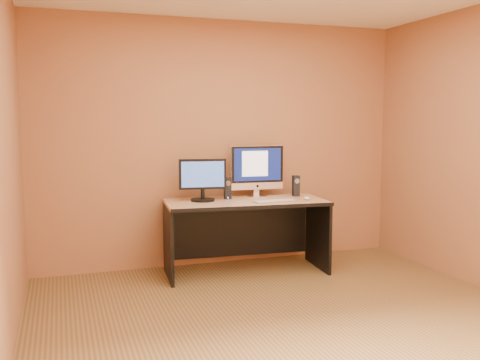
{
  "coord_description": "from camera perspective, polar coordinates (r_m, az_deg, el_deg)",
  "views": [
    {
      "loc": [
        -1.66,
        -3.5,
        1.57
      ],
      "look_at": [
        0.01,
        1.43,
        0.97
      ],
      "focal_mm": 40.0,
      "sensor_mm": 36.0,
      "label": 1
    }
  ],
  "objects": [
    {
      "name": "speaker_left",
      "position": [
        5.49,
        -1.33,
        -0.88
      ],
      "size": [
        0.08,
        0.08,
        0.22
      ],
      "primitive_type": null,
      "rotation": [
        0.0,
        0.0,
        -0.13
      ],
      "color": "black",
      "rests_on": "desk"
    },
    {
      "name": "speaker_right",
      "position": [
        5.72,
        5.98,
        -0.62
      ],
      "size": [
        0.08,
        0.08,
        0.22
      ],
      "primitive_type": null,
      "rotation": [
        0.0,
        0.0,
        -0.1
      ],
      "color": "black",
      "rests_on": "desk"
    },
    {
      "name": "second_monitor",
      "position": [
        5.35,
        -4.01,
        -0.01
      ],
      "size": [
        0.51,
        0.31,
        0.42
      ],
      "primitive_type": null,
      "rotation": [
        0.0,
        0.0,
        -0.15
      ],
      "color": "black",
      "rests_on": "desk"
    },
    {
      "name": "cable_a",
      "position": [
        5.74,
        2.57,
        -1.62
      ],
      "size": [
        0.02,
        0.22,
        0.01
      ],
      "primitive_type": "cylinder",
      "rotation": [
        1.57,
        0.0,
        0.07
      ],
      "color": "black",
      "rests_on": "desk"
    },
    {
      "name": "imac",
      "position": [
        5.63,
        1.91,
        1.0
      ],
      "size": [
        0.58,
        0.25,
        0.55
      ],
      "primitive_type": null,
      "rotation": [
        0.0,
        0.0,
        -0.06
      ],
      "color": "silver",
      "rests_on": "desk"
    },
    {
      "name": "keyboard",
      "position": [
        5.32,
        3.75,
        -2.24
      ],
      "size": [
        0.44,
        0.15,
        0.02
      ],
      "primitive_type": "cube",
      "rotation": [
        0.0,
        0.0,
        0.08
      ],
      "color": "silver",
      "rests_on": "desk"
    },
    {
      "name": "desk",
      "position": [
        5.46,
        0.63,
        -6.06
      ],
      "size": [
        1.65,
        0.82,
        0.74
      ],
      "primitive_type": null,
      "rotation": [
        0.0,
        0.0,
        -0.08
      ],
      "color": "tan",
      "rests_on": "ground"
    },
    {
      "name": "walls",
      "position": [
        3.88,
        6.63,
        2.58
      ],
      "size": [
        4.0,
        4.0,
        2.6
      ],
      "primitive_type": null,
      "color": "#91623A",
      "rests_on": "ground"
    },
    {
      "name": "cable_b",
      "position": [
        5.74,
        2.01,
        -1.63
      ],
      "size": [
        0.07,
        0.17,
        0.01
      ],
      "primitive_type": "cylinder",
      "rotation": [
        1.57,
        0.0,
        -0.38
      ],
      "color": "black",
      "rests_on": "desk"
    },
    {
      "name": "floor",
      "position": [
        4.18,
        6.38,
        -15.51
      ],
      "size": [
        4.0,
        4.0,
        0.0
      ],
      "primitive_type": "plane",
      "color": "brown",
      "rests_on": "ground"
    },
    {
      "name": "mouse",
      "position": [
        5.47,
        7.13,
        -1.93
      ],
      "size": [
        0.07,
        0.11,
        0.04
      ],
      "primitive_type": "ellipsoid",
      "rotation": [
        0.0,
        0.0,
        -0.13
      ],
      "color": "silver",
      "rests_on": "desk"
    }
  ]
}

